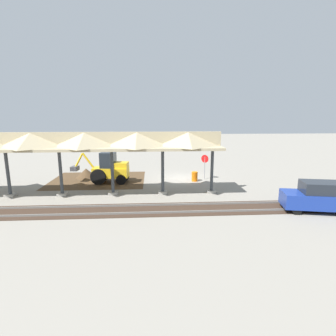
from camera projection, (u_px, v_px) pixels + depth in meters
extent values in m
plane|color=gray|center=(181.00, 178.00, 25.82)|extent=(120.00, 120.00, 0.00)
cube|color=#4C3823|center=(98.00, 180.00, 25.21)|extent=(8.79, 7.00, 0.01)
cube|color=#9E998E|center=(211.00, 191.00, 21.07)|extent=(0.70, 0.70, 0.20)
cylinder|color=#383D42|center=(212.00, 171.00, 20.73)|extent=(0.24, 0.24, 3.60)
cube|color=#9E998E|center=(163.00, 192.00, 20.83)|extent=(0.70, 0.70, 0.20)
cylinder|color=#383D42|center=(163.00, 172.00, 20.49)|extent=(0.24, 0.24, 3.60)
cube|color=#9E998E|center=(113.00, 193.00, 20.59)|extent=(0.70, 0.70, 0.20)
cylinder|color=#383D42|center=(112.00, 172.00, 20.25)|extent=(0.24, 0.24, 3.60)
cube|color=#9E998E|center=(63.00, 194.00, 20.35)|extent=(0.70, 0.70, 0.20)
cylinder|color=#383D42|center=(61.00, 173.00, 20.01)|extent=(0.24, 0.24, 3.60)
cube|color=#9E998E|center=(11.00, 195.00, 20.11)|extent=(0.70, 0.70, 0.20)
cylinder|color=#383D42|center=(8.00, 174.00, 19.77)|extent=(0.24, 0.24, 3.60)
cube|color=tan|center=(59.00, 148.00, 19.63)|extent=(24.63, 3.20, 0.20)
cube|color=tan|center=(58.00, 140.00, 19.50)|extent=(24.63, 0.20, 1.10)
pyramid|color=tan|center=(188.00, 139.00, 20.10)|extent=(3.51, 3.20, 1.10)
pyramid|color=tan|center=(137.00, 139.00, 19.86)|extent=(3.51, 3.20, 1.10)
pyramid|color=tan|center=(85.00, 139.00, 19.62)|extent=(3.51, 3.20, 1.10)
pyramid|color=tan|center=(31.00, 140.00, 19.38)|extent=(3.51, 3.20, 1.10)
cube|color=slate|center=(194.00, 204.00, 18.13)|extent=(60.00, 0.08, 0.15)
cube|color=slate|center=(197.00, 212.00, 16.73)|extent=(60.00, 0.08, 0.15)
cube|color=#38281E|center=(195.00, 209.00, 17.44)|extent=(60.00, 2.58, 0.03)
cylinder|color=gray|center=(205.00, 168.00, 25.31)|extent=(0.06, 0.06, 2.20)
cylinder|color=red|center=(205.00, 159.00, 25.13)|extent=(0.60, 0.51, 0.76)
cube|color=yellow|center=(111.00, 172.00, 24.02)|extent=(3.32, 1.64, 0.90)
cube|color=#1E262D|center=(108.00, 160.00, 23.80)|extent=(1.42, 1.30, 1.40)
cube|color=yellow|center=(122.00, 165.00, 23.83)|extent=(1.26, 1.21, 0.50)
cylinder|color=black|center=(103.00, 173.00, 24.82)|extent=(1.42, 0.45, 1.40)
cylinder|color=black|center=(98.00, 177.00, 23.42)|extent=(1.42, 0.45, 1.40)
cylinder|color=black|center=(124.00, 176.00, 24.71)|extent=(0.93, 0.40, 0.90)
cylinder|color=black|center=(121.00, 180.00, 23.44)|extent=(0.93, 0.40, 0.90)
cylinder|color=yellow|center=(88.00, 160.00, 23.89)|extent=(1.08, 0.29, 1.41)
cylinder|color=yellow|center=(79.00, 161.00, 23.94)|extent=(0.97, 0.26, 1.50)
cube|color=#47474C|center=(75.00, 168.00, 24.10)|extent=(0.68, 0.86, 0.40)
cone|color=#4C3823|center=(86.00, 177.00, 26.21)|extent=(4.02, 4.02, 1.82)
cube|color=navy|center=(316.00, 200.00, 16.86)|extent=(4.46, 2.55, 0.95)
cube|color=#1E232B|center=(321.00, 188.00, 16.66)|extent=(2.61, 1.98, 0.73)
cylinder|color=black|center=(297.00, 210.00, 16.42)|extent=(0.63, 0.31, 0.60)
cylinder|color=black|center=(290.00, 202.00, 17.85)|extent=(0.63, 0.31, 0.60)
cylinder|color=black|center=(333.00, 204.00, 17.48)|extent=(0.63, 0.31, 0.60)
cylinder|color=orange|center=(195.00, 176.00, 24.67)|extent=(0.56, 0.56, 0.90)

